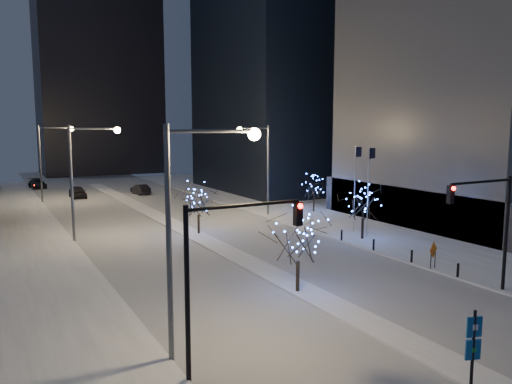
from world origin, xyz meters
TOP-DOWN VIEW (x-y plane):
  - ground at (0.00, 0.00)m, footprint 160.00×160.00m
  - road at (0.00, 35.00)m, footprint 20.00×130.00m
  - median at (0.00, 30.00)m, footprint 2.00×80.00m
  - east_sidewalk at (15.00, 20.00)m, footprint 10.00×90.00m
  - west_sidewalk at (-14.00, 20.00)m, footprint 8.00×90.00m
  - midrise_block at (34.00, 18.00)m, footprint 30.00×22.00m
  - plinth at (34.00, 18.00)m, footprint 30.00×24.00m
  - horizon_block at (6.00, 92.00)m, footprint 24.00×14.00m
  - street_lamp_w_near at (-8.94, 2.00)m, footprint 4.40×0.56m
  - street_lamp_w_mid at (-8.94, 27.00)m, footprint 4.40×0.56m
  - street_lamp_w_far at (-8.94, 52.00)m, footprint 4.40×0.56m
  - street_lamp_east at (10.08, 30.00)m, footprint 3.90×0.56m
  - traffic_signal_west at (-8.44, -0.00)m, footprint 5.26×0.43m
  - traffic_signal_east at (8.94, 1.00)m, footprint 5.26×0.43m
  - flagpoles at (13.37, 17.25)m, footprint 1.35×2.60m
  - bollards at (10.20, 10.00)m, footprint 0.16×12.16m
  - car_near at (-5.20, 54.59)m, footprint 1.99×4.85m
  - car_mid at (3.53, 54.32)m, footprint 2.00×4.50m
  - car_far at (-9.00, 69.24)m, footprint 2.64×5.29m
  - holiday_tree_median_near at (-0.50, 6.71)m, footprint 4.64×4.64m
  - holiday_tree_median_far at (0.50, 24.58)m, footprint 3.82×3.82m
  - holiday_tree_plaza_near at (12.21, 15.66)m, footprint 4.76×4.76m
  - holiday_tree_plaza_far at (16.62, 29.19)m, footprint 4.17×4.17m
  - wayfinding_sign at (-1.33, -6.00)m, footprint 0.59×0.25m
  - construction_sign at (10.30, 6.16)m, footprint 1.10×0.42m

SIDE VIEW (x-z plane):
  - ground at x=0.00m, z-range 0.00..0.00m
  - road at x=0.00m, z-range 0.00..0.02m
  - median at x=0.00m, z-range 0.00..0.15m
  - east_sidewalk at x=15.00m, z-range 0.00..0.15m
  - west_sidewalk at x=-14.00m, z-range 0.00..0.15m
  - bollards at x=10.20m, z-range 0.15..1.05m
  - car_mid at x=3.53m, z-range 0.00..1.44m
  - car_far at x=-9.00m, z-range 0.00..1.48m
  - car_near at x=-5.20m, z-range 0.00..1.65m
  - construction_sign at x=10.30m, z-range 0.34..2.25m
  - plinth at x=34.00m, z-range 0.00..4.00m
  - wayfinding_sign at x=-1.33m, z-range 0.38..3.72m
  - holiday_tree_plaza_far at x=16.62m, z-range 0.78..5.00m
  - holiday_tree_median_far at x=0.50m, z-range 0.87..5.52m
  - holiday_tree_plaza_near at x=12.21m, z-range 0.91..5.71m
  - holiday_tree_median_near at x=-0.50m, z-range 0.91..5.88m
  - traffic_signal_west at x=-8.44m, z-range 1.26..8.26m
  - traffic_signal_east at x=8.94m, z-range 1.26..8.26m
  - flagpoles at x=13.37m, z-range 0.80..8.80m
  - street_lamp_east at x=10.08m, z-range 1.45..11.45m
  - street_lamp_w_near at x=-8.94m, z-range 1.50..11.50m
  - street_lamp_w_mid at x=-8.94m, z-range 1.50..11.50m
  - street_lamp_w_far at x=-8.94m, z-range 1.50..11.50m
  - midrise_block at x=34.00m, z-range 0.00..30.00m
  - horizon_block at x=6.00m, z-range 0.00..42.00m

